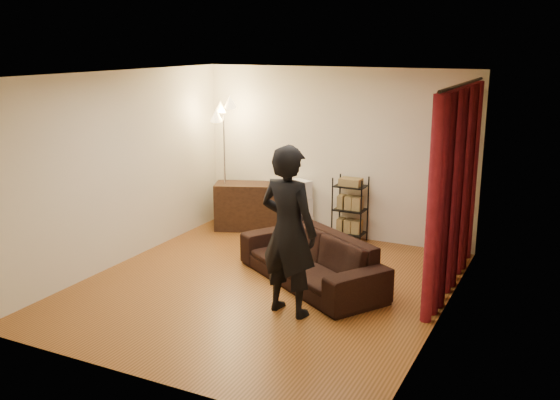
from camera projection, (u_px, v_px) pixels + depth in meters
The scene contains 14 objects.
floor at pixel (263, 287), 8.06m from camera, with size 5.00×5.00×0.00m, color brown.
ceiling at pixel (261, 74), 7.39m from camera, with size 5.00×5.00×0.00m, color white.
wall_back at pixel (336, 153), 9.89m from camera, with size 5.00×5.00×0.00m, color beige.
wall_front at pixel (131, 241), 5.55m from camera, with size 5.00×5.00×0.00m, color beige.
wall_left at pixel (119, 169), 8.68m from camera, with size 5.00×5.00×0.00m, color beige.
wall_right at pixel (445, 206), 6.76m from camera, with size 5.00×5.00×0.00m, color beige.
curtain_rod at pixel (463, 84), 7.47m from camera, with size 0.04×0.04×2.65m, color black.
curtain at pixel (454, 190), 7.81m from camera, with size 0.22×2.65×2.55m, color maroon, non-canonical shape.
sofa at pixel (311, 259), 8.12m from camera, with size 2.26×0.89×0.66m, color black.
person at pixel (288, 231), 7.06m from camera, with size 0.73×0.48×1.99m, color black.
media_cabinet at pixel (256, 206), 10.45m from camera, with size 1.34×0.50×0.78m, color black.
storage_boxes at pixel (299, 207), 10.17m from camera, with size 0.36×0.29×0.90m, color silver, non-canonical shape.
wire_shelf at pixel (350, 210), 9.75m from camera, with size 0.47×0.33×1.04m, color black, non-canonical shape.
floor_lamp at pixel (225, 167), 10.25m from camera, with size 0.39×0.39×2.14m, color silver, non-canonical shape.
Camera 1 is at (3.53, -6.65, 3.08)m, focal length 40.00 mm.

